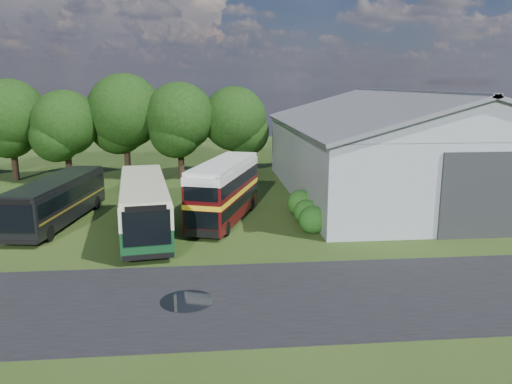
{
  "coord_description": "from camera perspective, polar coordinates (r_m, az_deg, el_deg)",
  "views": [
    {
      "loc": [
        -0.51,
        -22.13,
        8.76
      ],
      "look_at": [
        2.41,
        8.0,
        2.09
      ],
      "focal_mm": 35.0,
      "sensor_mm": 36.0,
      "label": 1
    }
  ],
  "objects": [
    {
      "name": "shrub_back",
      "position": [
        33.86,
        5.06,
        -2.62
      ],
      "size": [
        1.8,
        1.8,
        1.8
      ],
      "primitive_type": "sphere",
      "color": "#194714",
      "rests_on": "ground"
    },
    {
      "name": "puddle",
      "position": [
        21.06,
        -7.9,
        -12.28
      ],
      "size": [
        2.2,
        2.2,
        0.01
      ],
      "primitive_type": "cylinder",
      "color": "black",
      "rests_on": "ground"
    },
    {
      "name": "tree_left_b",
      "position": [
        47.44,
        -20.96,
        7.37
      ],
      "size": [
        5.78,
        5.78,
        8.16
      ],
      "color": "black",
      "rests_on": "ground"
    },
    {
      "name": "asphalt_road",
      "position": [
        21.33,
        4.53,
        -11.86
      ],
      "size": [
        60.0,
        8.0,
        0.02
      ],
      "primitive_type": "cube",
      "color": "black",
      "rests_on": "ground"
    },
    {
      "name": "storage_shed",
      "position": [
        41.4,
        16.59,
        5.54
      ],
      "size": [
        18.8,
        24.8,
        8.15
      ],
      "color": "gray",
      "rests_on": "ground"
    },
    {
      "name": "shrub_front",
      "position": [
        30.09,
        6.45,
        -4.58
      ],
      "size": [
        1.7,
        1.7,
        1.7
      ],
      "primitive_type": "sphere",
      "color": "#194714",
      "rests_on": "ground"
    },
    {
      "name": "tree_left_a",
      "position": [
        49.89,
        -26.31,
        7.84
      ],
      "size": [
        6.46,
        6.46,
        9.12
      ],
      "color": "black",
      "rests_on": "ground"
    },
    {
      "name": "tree_right_a",
      "position": [
        46.1,
        -8.71,
        8.46
      ],
      "size": [
        6.26,
        6.26,
        8.83
      ],
      "color": "black",
      "rests_on": "ground"
    },
    {
      "name": "tree_right_b",
      "position": [
        46.91,
        -2.47,
        8.35
      ],
      "size": [
        5.98,
        5.98,
        8.45
      ],
      "color": "black",
      "rests_on": "ground"
    },
    {
      "name": "bus_maroon_double",
      "position": [
        31.9,
        -3.63,
        0.06
      ],
      "size": [
        5.07,
        9.33,
        3.9
      ],
      "rotation": [
        0.0,
        0.0,
        -0.32
      ],
      "color": "black",
      "rests_on": "ground"
    },
    {
      "name": "bus_green_single",
      "position": [
        30.13,
        -12.67,
        -1.47
      ],
      "size": [
        4.26,
        11.71,
        3.16
      ],
      "rotation": [
        0.0,
        0.0,
        0.14
      ],
      "color": "black",
      "rests_on": "ground"
    },
    {
      "name": "tree_mid",
      "position": [
        47.59,
        -14.76,
        8.92
      ],
      "size": [
        6.8,
        6.8,
        9.6
      ],
      "color": "black",
      "rests_on": "ground"
    },
    {
      "name": "ground",
      "position": [
        23.81,
        -3.96,
        -9.2
      ],
      "size": [
        120.0,
        120.0,
        0.0
      ],
      "primitive_type": "plane",
      "color": "#1F3711",
      "rests_on": "ground"
    },
    {
      "name": "shrub_mid",
      "position": [
        31.97,
        5.72,
        -3.54
      ],
      "size": [
        1.6,
        1.6,
        1.6
      ],
      "primitive_type": "sphere",
      "color": "#194714",
      "rests_on": "ground"
    },
    {
      "name": "bus_dark_single",
      "position": [
        33.77,
        -21.75,
        -0.85
      ],
      "size": [
        3.88,
        10.61,
        2.86
      ],
      "rotation": [
        0.0,
        0.0,
        -0.15
      ],
      "color": "black",
      "rests_on": "ground"
    }
  ]
}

